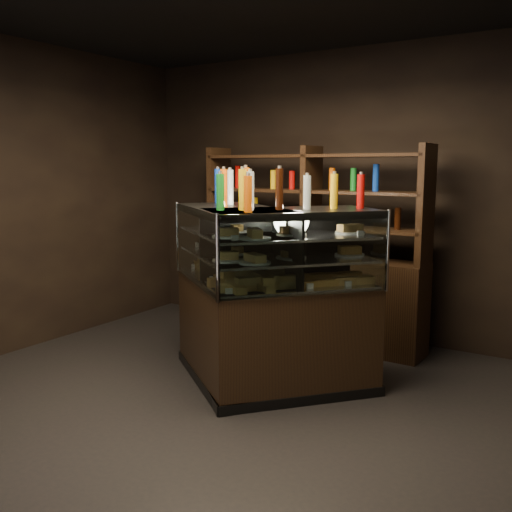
{
  "coord_description": "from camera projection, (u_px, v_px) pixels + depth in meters",
  "views": [
    {
      "loc": [
        2.39,
        -3.13,
        1.8
      ],
      "look_at": [
        0.08,
        0.53,
        1.11
      ],
      "focal_mm": 40.0,
      "sensor_mm": 36.0,
      "label": 1
    }
  ],
  "objects": [
    {
      "name": "ground",
      "position": [
        208.0,
        415.0,
        4.15
      ],
      "size": [
        5.0,
        5.0,
        0.0
      ],
      "primitive_type": "plane",
      "color": "black",
      "rests_on": "ground"
    },
    {
      "name": "room_shell",
      "position": [
        204.0,
        145.0,
        3.85
      ],
      "size": [
        5.02,
        5.02,
        3.01
      ],
      "color": "black",
      "rests_on": "ground"
    },
    {
      "name": "display_case",
      "position": [
        262.0,
        327.0,
        4.67
      ],
      "size": [
        1.95,
        1.46,
        1.48
      ],
      "rotation": [
        0.0,
        0.0,
        0.09
      ],
      "color": "black",
      "rests_on": "ground"
    },
    {
      "name": "food_display",
      "position": [
        261.0,
        257.0,
        4.57
      ],
      "size": [
        1.55,
        1.03,
        0.45
      ],
      "color": "#D7944D",
      "rests_on": "display_case"
    },
    {
      "name": "bottles_top",
      "position": [
        262.0,
        190.0,
        4.5
      ],
      "size": [
        1.37,
        0.89,
        0.3
      ],
      "color": "#B20C0A",
      "rests_on": "display_case"
    },
    {
      "name": "potted_conifer",
      "position": [
        346.0,
        329.0,
        4.92
      ],
      "size": [
        0.34,
        0.34,
        0.72
      ],
      "rotation": [
        0.0,
        0.0,
        -0.1
      ],
      "color": "black",
      "rests_on": "ground"
    },
    {
      "name": "back_shelving",
      "position": [
        310.0,
        283.0,
        5.89
      ],
      "size": [
        2.4,
        0.47,
        2.0
      ],
      "rotation": [
        0.0,
        0.0,
        -0.02
      ],
      "color": "black",
      "rests_on": "ground"
    }
  ]
}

